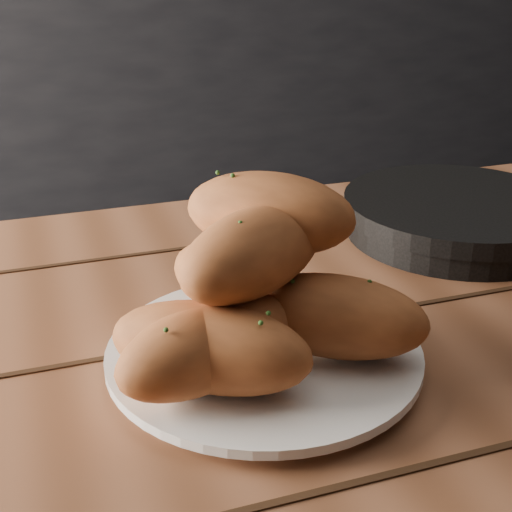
% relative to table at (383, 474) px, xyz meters
% --- Properties ---
extents(floor, '(4.00, 4.00, 0.00)m').
position_rel_table_xyz_m(floor, '(0.32, 0.59, -0.65)').
color(floor, '#38383A').
rests_on(floor, ground).
extents(counter, '(2.80, 0.60, 0.90)m').
position_rel_table_xyz_m(counter, '(0.32, 2.29, -0.20)').
color(counter, black).
rests_on(counter, ground).
extents(table, '(1.46, 0.91, 0.75)m').
position_rel_table_xyz_m(table, '(0.00, 0.00, 0.00)').
color(table, brown).
rests_on(table, ground).
extents(plate, '(0.25, 0.25, 0.02)m').
position_rel_table_xyz_m(plate, '(-0.09, 0.05, 0.11)').
color(plate, white).
rests_on(plate, table).
extents(bread_rolls, '(0.27, 0.24, 0.14)m').
position_rel_table_xyz_m(bread_rolls, '(-0.10, 0.04, 0.17)').
color(bread_rolls, '#B26031').
rests_on(bread_rolls, plate).
extents(skillet, '(0.38, 0.26, 0.05)m').
position_rel_table_xyz_m(skillet, '(0.21, 0.24, 0.12)').
color(skillet, black).
rests_on(skillet, table).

